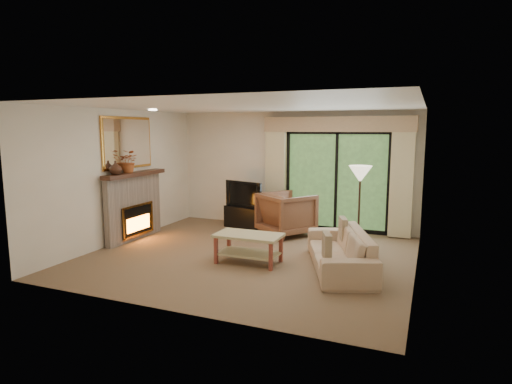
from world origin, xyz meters
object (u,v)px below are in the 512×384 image
at_px(media_console, 246,217).
at_px(sofa, 340,250).
at_px(coffee_table, 249,248).
at_px(armchair, 287,214).

relative_size(media_console, sofa, 0.47).
xyz_separation_m(media_console, coffee_table, (1.06, -2.32, 0.00)).
bearing_deg(coffee_table, armchair, 90.24).
height_order(armchair, sofa, armchair).
xyz_separation_m(media_console, armchair, (1.04, -0.25, 0.21)).
relative_size(media_console, armchair, 0.99).
bearing_deg(coffee_table, media_console, 114.12).
bearing_deg(coffee_table, sofa, 10.22).
distance_m(media_console, coffee_table, 2.55).
distance_m(sofa, coffee_table, 1.49).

